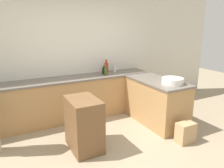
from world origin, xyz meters
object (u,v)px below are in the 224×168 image
mixing_bowl (173,81)px  olive_oil_bottle (106,71)px  hot_sauce_bottle (106,67)px  island_table (84,124)px  wine_bottle_dark (104,71)px  paper_bag (185,133)px  vinegar_bottle_clear (115,69)px

mixing_bowl → olive_oil_bottle: (-0.78, 1.25, 0.04)m
hot_sauce_bottle → island_table: bearing=-128.0°
mixing_bowl → wine_bottle_dark: size_ratio=2.20×
mixing_bowl → wine_bottle_dark: 1.58m
wine_bottle_dark → paper_bag: bearing=-71.7°
mixing_bowl → wine_bottle_dark: bearing=119.0°
hot_sauce_bottle → paper_bag: hot_sauce_bottle is taller
vinegar_bottle_clear → olive_oil_bottle: 0.38m
hot_sauce_bottle → paper_bag: bearing=-76.5°
wine_bottle_dark → olive_oil_bottle: (-0.02, -0.13, 0.02)m
vinegar_bottle_clear → wine_bottle_dark: bearing=-168.4°
wine_bottle_dark → olive_oil_bottle: 0.13m
hot_sauce_bottle → paper_bag: 2.29m
mixing_bowl → paper_bag: (-0.13, -0.54, -0.79)m
paper_bag → vinegar_bottle_clear: bearing=99.2°
island_table → wine_bottle_dark: bearing=52.7°
vinegar_bottle_clear → wine_bottle_dark: size_ratio=1.07×
wine_bottle_dark → olive_oil_bottle: size_ratio=0.74×
vinegar_bottle_clear → wine_bottle_dark: 0.32m
island_table → hot_sauce_bottle: (1.12, 1.43, 0.60)m
wine_bottle_dark → hot_sauce_bottle: hot_sauce_bottle is taller
hot_sauce_bottle → mixing_bowl: bearing=-67.6°
olive_oil_bottle → wine_bottle_dark: bearing=82.7°
olive_oil_bottle → paper_bag: size_ratio=0.68×
olive_oil_bottle → paper_bag: olive_oil_bottle is taller
olive_oil_bottle → paper_bag: (0.65, -1.79, -0.82)m
island_table → mixing_bowl: (1.75, -0.09, 0.54)m
mixing_bowl → olive_oil_bottle: olive_oil_bottle is taller
island_table → paper_bag: size_ratio=2.40×
vinegar_bottle_clear → olive_oil_bottle: size_ratio=0.79×
island_table → paper_bag: bearing=-21.4°
mixing_bowl → paper_bag: bearing=-103.6°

